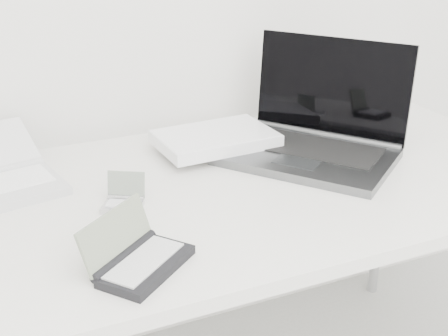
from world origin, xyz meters
name	(u,v)px	position (x,y,z in m)	size (l,w,h in m)	color
desk	(229,201)	(0.00, 1.55, 0.68)	(1.60, 0.80, 0.73)	white
laptop_large	(283,137)	(0.20, 1.66, 0.78)	(0.61, 0.52, 0.28)	#56585B
pda_silver	(124,200)	(-0.25, 1.54, 0.74)	(0.11, 0.11, 0.07)	silver
palmtop_charcoal	(138,258)	(-0.30, 1.29, 0.75)	(0.22, 0.21, 0.10)	black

